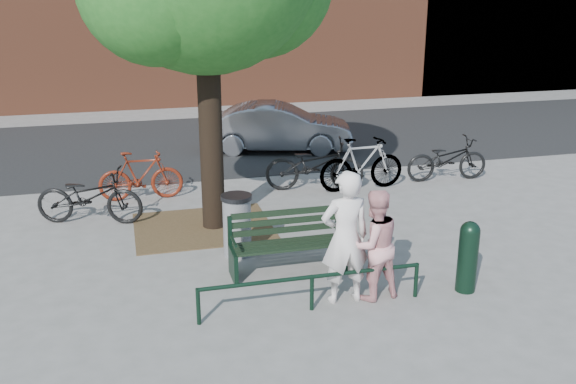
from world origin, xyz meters
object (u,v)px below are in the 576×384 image
object	(u,v)px
person_left	(345,238)
parked_car	(278,128)
bicycle_c	(315,165)
park_bench	(287,241)
person_right	(374,245)
litter_bin	(237,225)
bollard	(468,254)

from	to	relation	value
person_left	parked_car	world-z (taller)	person_left
bicycle_c	park_bench	bearing A→B (deg)	169.86
park_bench	person_left	distance (m)	1.31
person_right	litter_bin	distance (m)	2.46
parked_car	litter_bin	bearing A→B (deg)	175.83
person_left	bicycle_c	world-z (taller)	person_left
park_bench	parked_car	world-z (taller)	parked_car
park_bench	person_right	xyz separation A→B (m)	(0.91, -1.13, 0.30)
bicycle_c	bollard	bearing A→B (deg)	-159.48
park_bench	bollard	xyz separation A→B (m)	(2.26, -1.29, 0.08)
bollard	park_bench	bearing A→B (deg)	150.42
person_left	bollard	xyz separation A→B (m)	(1.76, -0.16, -0.37)
person_left	bollard	world-z (taller)	person_left
parked_car	person_left	bearing A→B (deg)	-172.46
person_right	litter_bin	world-z (taller)	person_right
parked_car	bollard	bearing A→B (deg)	-160.36
park_bench	person_left	xyz separation A→B (m)	(0.50, -1.13, 0.45)
park_bench	bollard	size ratio (longest dim) A/B	1.68
person_right	bollard	size ratio (longest dim) A/B	1.50
litter_bin	parked_car	xyz separation A→B (m)	(2.24, 6.35, 0.11)
person_left	parked_car	bearing A→B (deg)	-98.61
park_bench	person_right	bearing A→B (deg)	-50.98
bicycle_c	parked_car	xyz separation A→B (m)	(0.06, 3.39, 0.08)
person_right	bicycle_c	bearing A→B (deg)	-106.50
park_bench	bicycle_c	size ratio (longest dim) A/B	0.85
person_left	bollard	distance (m)	1.81
person_right	bicycle_c	distance (m)	4.91
bollard	bicycle_c	world-z (taller)	bicycle_c
person_right	bicycle_c	world-z (taller)	person_right
person_left	parked_car	xyz separation A→B (m)	(1.13, 8.26, -0.31)
park_bench	person_right	world-z (taller)	person_right
litter_bin	bollard	bearing A→B (deg)	-35.62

